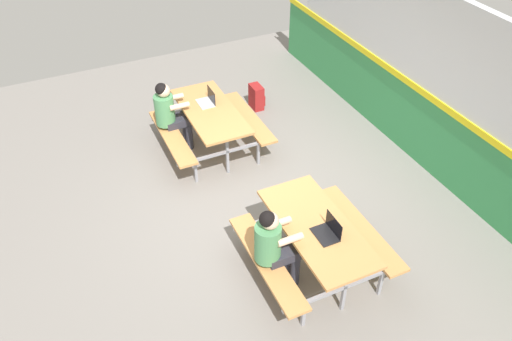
{
  "coord_description": "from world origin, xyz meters",
  "views": [
    {
      "loc": [
        4.87,
        -2.21,
        4.91
      ],
      "look_at": [
        0.0,
        0.08,
        0.55
      ],
      "focal_mm": 35.77,
      "sensor_mm": 36.0,
      "label": 1
    }
  ],
  "objects_px": {
    "picnic_table_left": "(211,119)",
    "student_nearer": "(170,111)",
    "laptop_silver": "(207,100)",
    "backpack_dark": "(257,97)",
    "laptop_dark": "(328,231)",
    "student_further": "(274,243)",
    "picnic_table_right": "(316,236)"
  },
  "relations": [
    {
      "from": "picnic_table_left",
      "to": "student_nearer",
      "type": "xyz_separation_m",
      "value": [
        -0.27,
        -0.55,
        0.13
      ]
    },
    {
      "from": "student_nearer",
      "to": "backpack_dark",
      "type": "distance_m",
      "value": 1.89
    },
    {
      "from": "student_nearer",
      "to": "backpack_dark",
      "type": "xyz_separation_m",
      "value": [
        -0.56,
        1.74,
        -0.49
      ]
    },
    {
      "from": "picnic_table_left",
      "to": "laptop_dark",
      "type": "xyz_separation_m",
      "value": [
        3.01,
        0.25,
        0.21
      ]
    },
    {
      "from": "picnic_table_right",
      "to": "student_further",
      "type": "distance_m",
      "value": 0.57
    },
    {
      "from": "picnic_table_left",
      "to": "laptop_dark",
      "type": "distance_m",
      "value": 3.03
    },
    {
      "from": "backpack_dark",
      "to": "picnic_table_right",
      "type": "bearing_deg",
      "value": -14.72
    },
    {
      "from": "student_further",
      "to": "laptop_silver",
      "type": "height_order",
      "value": "student_further"
    },
    {
      "from": "picnic_table_right",
      "to": "backpack_dark",
      "type": "relative_size",
      "value": 3.82
    },
    {
      "from": "laptop_silver",
      "to": "laptop_dark",
      "type": "distance_m",
      "value": 3.22
    },
    {
      "from": "student_nearer",
      "to": "student_further",
      "type": "relative_size",
      "value": 1.0
    },
    {
      "from": "picnic_table_right",
      "to": "student_further",
      "type": "xyz_separation_m",
      "value": [
        0.01,
        -0.56,
        0.13
      ]
    },
    {
      "from": "picnic_table_left",
      "to": "student_nearer",
      "type": "height_order",
      "value": "student_nearer"
    },
    {
      "from": "student_nearer",
      "to": "student_further",
      "type": "bearing_deg",
      "value": 3.93
    },
    {
      "from": "laptop_dark",
      "to": "student_further",
      "type": "bearing_deg",
      "value": -105.42
    },
    {
      "from": "laptop_dark",
      "to": "backpack_dark",
      "type": "distance_m",
      "value": 4.0
    },
    {
      "from": "picnic_table_right",
      "to": "student_nearer",
      "type": "bearing_deg",
      "value": -166.1
    },
    {
      "from": "picnic_table_left",
      "to": "laptop_silver",
      "type": "xyz_separation_m",
      "value": [
        -0.2,
        0.04,
        0.21
      ]
    },
    {
      "from": "picnic_table_right",
      "to": "laptop_silver",
      "type": "xyz_separation_m",
      "value": [
        -3.04,
        -0.18,
        0.21
      ]
    },
    {
      "from": "laptop_dark",
      "to": "laptop_silver",
      "type": "bearing_deg",
      "value": -176.2
    },
    {
      "from": "backpack_dark",
      "to": "student_nearer",
      "type": "bearing_deg",
      "value": -72.07
    },
    {
      "from": "laptop_silver",
      "to": "backpack_dark",
      "type": "height_order",
      "value": "laptop_silver"
    },
    {
      "from": "picnic_table_right",
      "to": "laptop_silver",
      "type": "bearing_deg",
      "value": -176.67
    },
    {
      "from": "picnic_table_right",
      "to": "laptop_dark",
      "type": "relative_size",
      "value": 5.23
    },
    {
      "from": "picnic_table_right",
      "to": "backpack_dark",
      "type": "distance_m",
      "value": 3.82
    },
    {
      "from": "student_nearer",
      "to": "laptop_silver",
      "type": "xyz_separation_m",
      "value": [
        0.07,
        0.59,
        0.08
      ]
    },
    {
      "from": "laptop_silver",
      "to": "student_nearer",
      "type": "bearing_deg",
      "value": -96.8
    },
    {
      "from": "picnic_table_left",
      "to": "student_nearer",
      "type": "distance_m",
      "value": 0.63
    },
    {
      "from": "picnic_table_right",
      "to": "student_nearer",
      "type": "height_order",
      "value": "student_nearer"
    },
    {
      "from": "laptop_dark",
      "to": "backpack_dark",
      "type": "relative_size",
      "value": 0.73
    },
    {
      "from": "picnic_table_left",
      "to": "backpack_dark",
      "type": "distance_m",
      "value": 1.49
    },
    {
      "from": "student_further",
      "to": "laptop_dark",
      "type": "height_order",
      "value": "student_further"
    }
  ]
}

